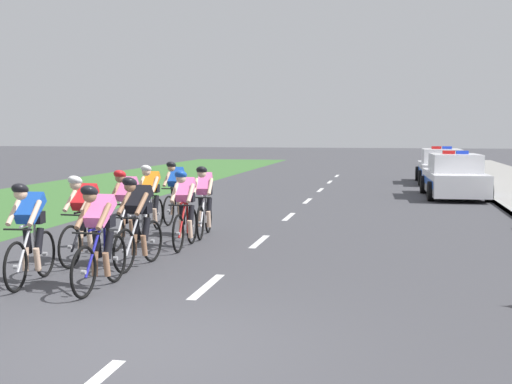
% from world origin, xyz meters
% --- Properties ---
extents(ground_plane, '(160.00, 160.00, 0.00)m').
position_xyz_m(ground_plane, '(0.00, 0.00, 0.00)').
color(ground_plane, '#424247').
extents(kerb_edge, '(0.16, 60.00, 0.13)m').
position_xyz_m(kerb_edge, '(5.87, 14.00, 0.07)').
color(kerb_edge, '#9E9E99').
rests_on(kerb_edge, ground).
extents(grass_verge, '(7.00, 60.00, 0.01)m').
position_xyz_m(grass_verge, '(-8.69, 14.00, 0.00)').
color(grass_verge, '#3D7033').
rests_on(grass_verge, ground).
extents(lane_markings_centre, '(0.14, 29.60, 0.01)m').
position_xyz_m(lane_markings_centre, '(0.00, 12.85, 0.00)').
color(lane_markings_centre, white).
rests_on(lane_markings_centre, ground).
extents(cyclist_lead, '(0.45, 1.72, 1.56)m').
position_xyz_m(cyclist_lead, '(-2.59, 2.46, 0.79)').
color(cyclist_lead, black).
rests_on(cyclist_lead, ground).
extents(cyclist_second, '(0.42, 1.72, 1.56)m').
position_xyz_m(cyclist_second, '(-1.43, 2.34, 0.79)').
color(cyclist_second, black).
rests_on(cyclist_second, ground).
extents(cyclist_third, '(0.43, 1.72, 1.56)m').
position_xyz_m(cyclist_third, '(-2.52, 4.10, 0.79)').
color(cyclist_third, black).
rests_on(cyclist_third, ground).
extents(cyclist_fourth, '(0.45, 1.72, 1.56)m').
position_xyz_m(cyclist_fourth, '(-1.48, 3.92, 0.79)').
color(cyclist_fourth, black).
rests_on(cyclist_fourth, ground).
extents(cyclist_fifth, '(0.42, 1.72, 1.56)m').
position_xyz_m(cyclist_fifth, '(-2.41, 5.70, 0.79)').
color(cyclist_fifth, black).
rests_on(cyclist_fifth, ground).
extents(cyclist_sixth, '(0.42, 1.72, 1.56)m').
position_xyz_m(cyclist_sixth, '(-1.26, 5.81, 0.79)').
color(cyclist_sixth, black).
rests_on(cyclist_sixth, ground).
extents(cyclist_seventh, '(0.42, 1.72, 1.56)m').
position_xyz_m(cyclist_seventh, '(-2.60, 7.52, 0.79)').
color(cyclist_seventh, black).
rests_on(cyclist_seventh, ground).
extents(cyclist_eighth, '(0.45, 1.72, 1.56)m').
position_xyz_m(cyclist_eighth, '(-1.29, 7.27, 0.79)').
color(cyclist_eighth, black).
rests_on(cyclist_eighth, ground).
extents(cyclist_ninth, '(0.42, 1.72, 1.56)m').
position_xyz_m(cyclist_ninth, '(-2.56, 9.13, 0.79)').
color(cyclist_ninth, black).
rests_on(cyclist_ninth, ground).
extents(police_car_nearest, '(2.13, 4.47, 1.59)m').
position_xyz_m(police_car_nearest, '(4.74, 16.98, 0.68)').
color(police_car_nearest, white).
rests_on(police_car_nearest, ground).
extents(police_car_second, '(2.03, 4.41, 1.59)m').
position_xyz_m(police_car_second, '(4.74, 23.10, 0.68)').
color(police_car_second, white).
rests_on(police_car_second, ground).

